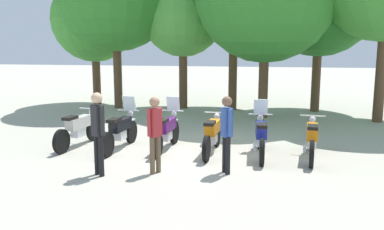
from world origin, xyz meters
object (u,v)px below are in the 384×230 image
motorcycle_0 (79,128)px  motorcycle_1 (120,130)px  motorcycle_3 (212,134)px  person_1 (155,129)px  tree_0 (94,20)px  motorcycle_4 (261,136)px  motorcycle_5 (312,138)px  motorcycle_2 (167,131)px  tree_2 (183,16)px  person_0 (98,127)px  person_2 (227,129)px

motorcycle_0 → motorcycle_1: (1.23, -0.08, 0.01)m
motorcycle_3 → person_1: person_1 is taller
person_1 → tree_0: 11.26m
motorcycle_4 → motorcycle_3: bearing=84.5°
motorcycle_0 → motorcycle_5: bearing=-83.5°
motorcycle_3 → tree_0: size_ratio=0.38×
motorcycle_1 → motorcycle_4: 3.69m
motorcycle_1 → motorcycle_5: (4.93, -0.02, -0.01)m
motorcycle_1 → motorcycle_2: 1.24m
motorcycle_1 → motorcycle_0: bearing=90.3°
motorcycle_2 → motorcycle_3: 1.24m
motorcycle_0 → motorcycle_3: (3.70, -0.05, 0.00)m
tree_2 → person_0: bearing=-89.5°
tree_2 → person_2: bearing=-72.7°
motorcycle_5 → motorcycle_3: bearing=94.5°
motorcycle_3 → motorcycle_5: 2.47m
motorcycle_1 → tree_2: tree_2 is taller
motorcycle_0 → motorcycle_1: size_ratio=1.00×
motorcycle_1 → motorcycle_3: (2.46, 0.03, -0.01)m
tree_0 → motorcycle_0: bearing=-70.5°
motorcycle_0 → person_2: size_ratio=1.29×
motorcycle_1 → motorcycle_5: 4.93m
motorcycle_5 → person_1: (-3.47, -1.82, 0.48)m
motorcycle_2 → tree_2: size_ratio=0.38×
person_0 → motorcycle_0: bearing=-111.3°
motorcycle_5 → person_2: person_2 is taller
motorcycle_4 → person_2: 1.77m
motorcycle_3 → tree_2: bearing=19.7°
motorcycle_4 → tree_0: bearing=41.8°
motorcycle_1 → person_2: (2.98, -1.57, 0.48)m
motorcycle_1 → person_1: size_ratio=1.30×
motorcycle_3 → tree_2: size_ratio=0.38×
tree_2 → motorcycle_1: bearing=-91.9°
motorcycle_0 → motorcycle_2: (2.46, 0.06, 0.01)m
motorcycle_2 → person_0: bearing=162.0°
motorcycle_1 → motorcycle_2: size_ratio=1.00×
person_0 → motorcycle_1: bearing=-137.2°
person_2 → tree_2: size_ratio=0.30×
motorcycle_0 → tree_0: bearing=27.0°
motorcycle_2 → motorcycle_4: same height
person_0 → tree_0: size_ratio=0.31×
motorcycle_1 → person_1: 2.39m
motorcycle_0 → person_1: (2.69, -1.91, 0.48)m
tree_0 → motorcycle_1: bearing=-62.9°
motorcycle_3 → motorcycle_4: 1.23m
motorcycle_4 → person_0: (-3.38, -2.18, 0.55)m
person_1 → motorcycle_5: bearing=-117.9°
motorcycle_5 → tree_2: 9.31m
motorcycle_1 → motorcycle_3: motorcycle_1 is taller
motorcycle_3 → motorcycle_4: size_ratio=1.00×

